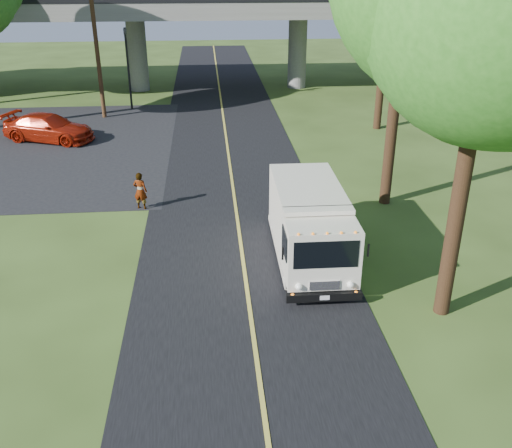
{
  "coord_description": "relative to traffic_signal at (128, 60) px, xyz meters",
  "views": [
    {
      "loc": [
        -1.03,
        -12.29,
        9.31
      ],
      "look_at": [
        0.4,
        3.97,
        1.6
      ],
      "focal_mm": 40.0,
      "sensor_mm": 36.0,
      "label": 1
    }
  ],
  "objects": [
    {
      "name": "lane_line",
      "position": [
        6.0,
        -16.0,
        -3.17
      ],
      "size": [
        0.12,
        90.0,
        0.01
      ],
      "primitive_type": "cube",
      "color": "gold",
      "rests_on": "road"
    },
    {
      "name": "parking_lot",
      "position": [
        -5.0,
        -8.0,
        -3.19
      ],
      "size": [
        16.0,
        18.0,
        0.01
      ],
      "primitive_type": "cube",
      "color": "black",
      "rests_on": "ground"
    },
    {
      "name": "overpass",
      "position": [
        6.0,
        6.0,
        1.36
      ],
      "size": [
        54.0,
        10.0,
        7.3
      ],
      "color": "slate",
      "rests_on": "ground"
    },
    {
      "name": "utility_pole",
      "position": [
        -1.5,
        -2.0,
        1.4
      ],
      "size": [
        1.6,
        0.26,
        9.0
      ],
      "color": "#472D19",
      "rests_on": "ground"
    },
    {
      "name": "step_van",
      "position": [
        8.2,
        -21.59,
        -1.85
      ],
      "size": [
        2.24,
        5.94,
        2.48
      ],
      "rotation": [
        0.0,
        0.0,
        -0.01
      ],
      "color": "silver",
      "rests_on": "ground"
    },
    {
      "name": "road",
      "position": [
        6.0,
        -16.0,
        -3.19
      ],
      "size": [
        7.0,
        90.0,
        0.02
      ],
      "primitive_type": "cube",
      "color": "black",
      "rests_on": "ground"
    },
    {
      "name": "traffic_signal",
      "position": [
        0.0,
        0.0,
        0.0
      ],
      "size": [
        0.18,
        0.22,
        5.2
      ],
      "color": "black",
      "rests_on": "ground"
    },
    {
      "name": "ground",
      "position": [
        6.0,
        -26.0,
        -3.2
      ],
      "size": [
        120.0,
        120.0,
        0.0
      ],
      "primitive_type": "plane",
      "color": "#33491A",
      "rests_on": "ground"
    },
    {
      "name": "pedestrian",
      "position": [
        2.2,
        -16.79,
        -2.43
      ],
      "size": [
        0.65,
        0.52,
        1.55
      ],
      "primitive_type": "imported",
      "rotation": [
        0.0,
        0.0,
        2.84
      ],
      "color": "gray",
      "rests_on": "ground"
    },
    {
      "name": "red_sedan",
      "position": [
        -3.73,
        -6.84,
        -2.47
      ],
      "size": [
        5.43,
        3.64,
        1.46
      ],
      "primitive_type": "imported",
      "rotation": [
        0.0,
        0.0,
        1.22
      ],
      "color": "maroon",
      "rests_on": "ground"
    }
  ]
}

